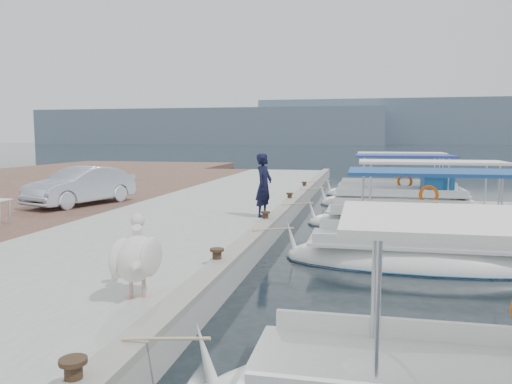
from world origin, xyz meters
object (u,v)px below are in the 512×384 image
fishing_caique_b (426,259)px  fisherman (264,185)px  parked_car (81,186)px  fishing_caique_d (402,202)px  fishing_caique_c (422,224)px  fishing_caique_e (396,194)px  pelican (137,256)px

fishing_caique_b → fisherman: bearing=145.7°
fisherman → parked_car: 7.29m
fishing_caique_b → fishing_caique_d: (0.17, 10.09, 0.07)m
fishing_caique_c → fisherman: (-5.00, -1.79, 1.37)m
fishing_caique_b → fishing_caique_e: bearing=89.3°
fisherman → parked_car: (-7.16, 1.34, -0.30)m
fishing_caique_e → fisherman: bearing=-113.7°
pelican → fisherman: fisherman is taller
fishing_caique_d → fishing_caique_b: bearing=-91.0°
parked_car → fisherman: bearing=7.0°
fishing_caique_c → fishing_caique_d: (-0.29, 5.21, 0.07)m
pelican → parked_car: 11.68m
fishing_caique_b → fisherman: size_ratio=3.36×
fishing_caique_e → pelican: size_ratio=4.34×
fishing_caique_b → pelican: fishing_caique_b is taller
fishing_caique_e → pelican: bearing=-105.1°
pelican → fishing_caique_d: bearing=71.4°
fishing_caique_c → fisherman: bearing=-160.3°
fishing_caique_b → fisherman: 5.66m
fishing_caique_c → parked_car: size_ratio=1.79×
fishing_caique_c → fishing_caique_d: same height
fishing_caique_c → pelican: fishing_caique_c is taller
pelican → parked_car: parked_car is taller
fishing_caique_e → fisherman: (-4.70, -10.73, 1.37)m
fishing_caique_c → pelican: size_ratio=4.71×
fishing_caique_b → parked_car: (-11.70, 4.43, 1.08)m
fishing_caique_e → fishing_caique_d: bearing=-89.9°
fishing_caique_b → fishing_caique_e: same height
fishing_caique_d → fishing_caique_e: (-0.01, 3.73, -0.07)m
fishing_caique_d → pelican: fishing_caique_d is taller
fishing_caique_b → parked_car: fishing_caique_b is taller
fishing_caique_b → fisherman: (-4.54, 3.10, 1.37)m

